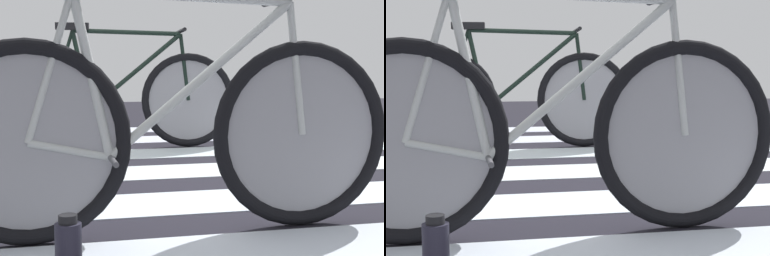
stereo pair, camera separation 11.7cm
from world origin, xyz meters
The scene contains 4 objects.
ground centered at (0.00, 0.00, 0.01)m, with size 18.00×14.00×0.02m.
crosswalk_markings centered at (-0.01, 0.29, 0.02)m, with size 5.40×4.99×0.00m.
bicycle_1_of_3 centered at (0.31, -0.95, 0.41)m, with size 1.74×0.52×0.93m.
bicycle_3_of_3 centered at (0.39, 1.37, 0.41)m, with size 1.73×0.52×0.93m.
Camera 2 is at (0.02, -3.02, 0.64)m, focal length 54.78 mm.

